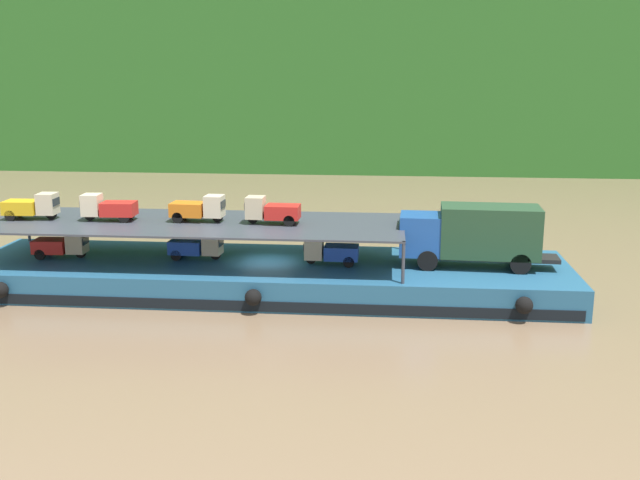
{
  "coord_description": "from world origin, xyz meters",
  "views": [
    {
      "loc": [
        6.12,
        -35.56,
        11.01
      ],
      "look_at": [
        2.72,
        0.0,
        2.7
      ],
      "focal_mm": 40.58,
      "sensor_mm": 36.0,
      "label": 1
    }
  ],
  "objects_px": {
    "mini_truck_upper_stern": "(32,206)",
    "mini_truck_upper_mid": "(108,207)",
    "mini_truck_lower_aft": "(197,246)",
    "covered_lorry": "(473,234)",
    "cargo_barge": "(268,276)",
    "mini_truck_lower_mid": "(330,251)",
    "mini_truck_upper_fore": "(199,208)",
    "mini_truck_upper_bow": "(272,210)",
    "mini_truck_lower_stern": "(62,245)"
  },
  "relations": [
    {
      "from": "mini_truck_lower_aft",
      "to": "mini_truck_upper_stern",
      "type": "height_order",
      "value": "mini_truck_upper_stern"
    },
    {
      "from": "mini_truck_lower_stern",
      "to": "mini_truck_lower_aft",
      "type": "height_order",
      "value": "same"
    },
    {
      "from": "cargo_barge",
      "to": "covered_lorry",
      "type": "relative_size",
      "value": 3.88
    },
    {
      "from": "cargo_barge",
      "to": "mini_truck_lower_aft",
      "type": "bearing_deg",
      "value": 176.0
    },
    {
      "from": "mini_truck_upper_stern",
      "to": "mini_truck_lower_aft",
      "type": "bearing_deg",
      "value": 1.78
    },
    {
      "from": "mini_truck_upper_fore",
      "to": "mini_truck_upper_bow",
      "type": "relative_size",
      "value": 1.01
    },
    {
      "from": "mini_truck_lower_mid",
      "to": "mini_truck_upper_mid",
      "type": "relative_size",
      "value": 0.99
    },
    {
      "from": "mini_truck_lower_stern",
      "to": "mini_truck_lower_aft",
      "type": "distance_m",
      "value": 7.15
    },
    {
      "from": "mini_truck_upper_mid",
      "to": "mini_truck_upper_fore",
      "type": "relative_size",
      "value": 1.0
    },
    {
      "from": "cargo_barge",
      "to": "mini_truck_lower_aft",
      "type": "xyz_separation_m",
      "value": [
        -3.74,
        0.26,
        1.44
      ]
    },
    {
      "from": "covered_lorry",
      "to": "mini_truck_lower_stern",
      "type": "bearing_deg",
      "value": -179.54
    },
    {
      "from": "mini_truck_lower_mid",
      "to": "mini_truck_upper_bow",
      "type": "height_order",
      "value": "mini_truck_upper_bow"
    },
    {
      "from": "covered_lorry",
      "to": "mini_truck_upper_fore",
      "type": "bearing_deg",
      "value": 179.16
    },
    {
      "from": "mini_truck_lower_mid",
      "to": "mini_truck_upper_bow",
      "type": "relative_size",
      "value": 1.0
    },
    {
      "from": "mini_truck_lower_aft",
      "to": "mini_truck_upper_fore",
      "type": "bearing_deg",
      "value": -19.38
    },
    {
      "from": "cargo_barge",
      "to": "mini_truck_upper_stern",
      "type": "height_order",
      "value": "mini_truck_upper_stern"
    },
    {
      "from": "mini_truck_lower_mid",
      "to": "covered_lorry",
      "type": "bearing_deg",
      "value": 1.41
    },
    {
      "from": "mini_truck_lower_mid",
      "to": "mini_truck_upper_fore",
      "type": "bearing_deg",
      "value": 176.83
    },
    {
      "from": "cargo_barge",
      "to": "mini_truck_upper_stern",
      "type": "xyz_separation_m",
      "value": [
        -12.39,
        -0.01,
        3.44
      ]
    },
    {
      "from": "mini_truck_lower_aft",
      "to": "covered_lorry",
      "type": "bearing_deg",
      "value": -1.09
    },
    {
      "from": "mini_truck_lower_stern",
      "to": "mini_truck_upper_fore",
      "type": "relative_size",
      "value": 1.0
    },
    {
      "from": "covered_lorry",
      "to": "mini_truck_upper_fore",
      "type": "height_order",
      "value": "mini_truck_upper_fore"
    },
    {
      "from": "cargo_barge",
      "to": "mini_truck_lower_mid",
      "type": "distance_m",
      "value": 3.58
    },
    {
      "from": "mini_truck_upper_stern",
      "to": "mini_truck_upper_mid",
      "type": "bearing_deg",
      "value": 0.02
    },
    {
      "from": "mini_truck_lower_aft",
      "to": "mini_truck_upper_mid",
      "type": "bearing_deg",
      "value": -176.64
    },
    {
      "from": "mini_truck_upper_stern",
      "to": "mini_truck_upper_mid",
      "type": "distance_m",
      "value": 4.1
    },
    {
      "from": "covered_lorry",
      "to": "mini_truck_upper_mid",
      "type": "distance_m",
      "value": 18.69
    },
    {
      "from": "covered_lorry",
      "to": "mini_truck_lower_mid",
      "type": "height_order",
      "value": "covered_lorry"
    },
    {
      "from": "mini_truck_upper_mid",
      "to": "mini_truck_upper_bow",
      "type": "bearing_deg",
      "value": -0.02
    },
    {
      "from": "covered_lorry",
      "to": "mini_truck_upper_stern",
      "type": "bearing_deg",
      "value": -180.0
    },
    {
      "from": "mini_truck_upper_stern",
      "to": "mini_truck_upper_mid",
      "type": "xyz_separation_m",
      "value": [
        4.1,
        0.0,
        0.0
      ]
    },
    {
      "from": "mini_truck_lower_aft",
      "to": "mini_truck_upper_bow",
      "type": "relative_size",
      "value": 1.01
    },
    {
      "from": "cargo_barge",
      "to": "mini_truck_lower_stern",
      "type": "distance_m",
      "value": 10.98
    },
    {
      "from": "cargo_barge",
      "to": "mini_truck_upper_stern",
      "type": "distance_m",
      "value": 12.86
    },
    {
      "from": "mini_truck_lower_mid",
      "to": "mini_truck_upper_stern",
      "type": "xyz_separation_m",
      "value": [
        -15.67,
        0.17,
        2.0
      ]
    },
    {
      "from": "mini_truck_upper_stern",
      "to": "mini_truck_upper_fore",
      "type": "xyz_separation_m",
      "value": [
        8.83,
        0.2,
        0.0
      ]
    },
    {
      "from": "cargo_barge",
      "to": "mini_truck_upper_bow",
      "type": "height_order",
      "value": "mini_truck_upper_bow"
    },
    {
      "from": "mini_truck_lower_aft",
      "to": "mini_truck_upper_stern",
      "type": "xyz_separation_m",
      "value": [
        -8.65,
        -0.27,
        2.0
      ]
    },
    {
      "from": "mini_truck_upper_stern",
      "to": "mini_truck_upper_mid",
      "type": "relative_size",
      "value": 1.0
    },
    {
      "from": "mini_truck_upper_mid",
      "to": "mini_truck_upper_bow",
      "type": "distance_m",
      "value": 8.57
    },
    {
      "from": "mini_truck_lower_mid",
      "to": "mini_truck_upper_stern",
      "type": "height_order",
      "value": "mini_truck_upper_stern"
    },
    {
      "from": "cargo_barge",
      "to": "mini_truck_lower_aft",
      "type": "height_order",
      "value": "mini_truck_lower_aft"
    },
    {
      "from": "covered_lorry",
      "to": "mini_truck_upper_bow",
      "type": "bearing_deg",
      "value": -179.99
    },
    {
      "from": "mini_truck_lower_stern",
      "to": "mini_truck_lower_mid",
      "type": "distance_m",
      "value": 14.15
    },
    {
      "from": "mini_truck_lower_aft",
      "to": "mini_truck_lower_mid",
      "type": "xyz_separation_m",
      "value": [
        7.02,
        -0.44,
        0.0
      ]
    },
    {
      "from": "mini_truck_lower_aft",
      "to": "mini_truck_upper_bow",
      "type": "height_order",
      "value": "mini_truck_upper_bow"
    },
    {
      "from": "mini_truck_upper_fore",
      "to": "mini_truck_upper_mid",
      "type": "bearing_deg",
      "value": -177.54
    },
    {
      "from": "mini_truck_lower_aft",
      "to": "mini_truck_lower_mid",
      "type": "bearing_deg",
      "value": -3.61
    },
    {
      "from": "mini_truck_upper_fore",
      "to": "mini_truck_upper_bow",
      "type": "bearing_deg",
      "value": -3.07
    },
    {
      "from": "mini_truck_upper_stern",
      "to": "mini_truck_upper_fore",
      "type": "height_order",
      "value": "same"
    }
  ]
}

